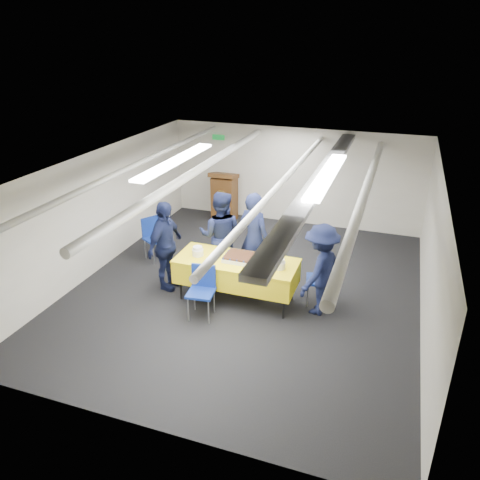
% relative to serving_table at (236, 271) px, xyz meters
% --- Properties ---
extents(ground, '(7.00, 7.00, 0.00)m').
position_rel_serving_table_xyz_m(ground, '(0.05, 0.41, -0.56)').
color(ground, black).
rests_on(ground, ground).
extents(room_shell, '(6.00, 7.00, 2.30)m').
position_rel_serving_table_xyz_m(room_shell, '(0.14, 0.82, 1.25)').
color(room_shell, silver).
rests_on(room_shell, ground).
extents(serving_table, '(2.08, 0.85, 0.77)m').
position_rel_serving_table_xyz_m(serving_table, '(0.00, 0.00, 0.00)').
color(serving_table, black).
rests_on(serving_table, ground).
extents(sheet_cake, '(0.56, 0.43, 0.10)m').
position_rel_serving_table_xyz_m(sheet_cake, '(0.07, 0.03, 0.26)').
color(sheet_cake, white).
rests_on(sheet_cake, serving_table).
extents(plate_stack_left, '(0.20, 0.20, 0.17)m').
position_rel_serving_table_xyz_m(plate_stack_left, '(-0.69, -0.05, 0.29)').
color(plate_stack_left, white).
rests_on(plate_stack_left, serving_table).
extents(plate_stack_right, '(0.20, 0.20, 0.17)m').
position_rel_serving_table_xyz_m(plate_stack_right, '(0.76, -0.05, 0.29)').
color(plate_stack_right, white).
rests_on(plate_stack_right, serving_table).
extents(podium, '(0.62, 0.53, 1.25)m').
position_rel_serving_table_xyz_m(podium, '(-1.55, 3.46, 0.05)').
color(podium, brown).
rests_on(podium, ground).
extents(chair_near, '(0.47, 0.47, 0.87)m').
position_rel_serving_table_xyz_m(chair_near, '(-0.37, -0.62, -0.03)').
color(chair_near, gray).
rests_on(chair_near, ground).
extents(chair_right, '(0.49, 0.49, 0.87)m').
position_rel_serving_table_xyz_m(chair_right, '(1.44, 0.37, -0.03)').
color(chair_right, gray).
rests_on(chair_right, ground).
extents(chair_left, '(0.58, 0.58, 0.87)m').
position_rel_serving_table_xyz_m(chair_left, '(-2.15, 1.01, -0.03)').
color(chair_left, gray).
rests_on(chair_left, ground).
extents(sailor_a, '(0.74, 0.60, 1.74)m').
position_rel_serving_table_xyz_m(sailor_a, '(0.07, 0.74, 0.31)').
color(sailor_a, black).
rests_on(sailor_a, ground).
extents(sailor_b, '(0.92, 0.77, 1.70)m').
position_rel_serving_table_xyz_m(sailor_b, '(-0.57, 0.72, 0.29)').
color(sailor_b, black).
rests_on(sailor_b, ground).
extents(sailor_c, '(0.49, 1.00, 1.65)m').
position_rel_serving_table_xyz_m(sailor_c, '(-1.34, 0.00, 0.27)').
color(sailor_c, black).
rests_on(sailor_c, ground).
extents(sailor_d, '(0.87, 1.14, 1.56)m').
position_rel_serving_table_xyz_m(sailor_d, '(1.41, 0.10, 0.22)').
color(sailor_d, black).
rests_on(sailor_d, ground).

